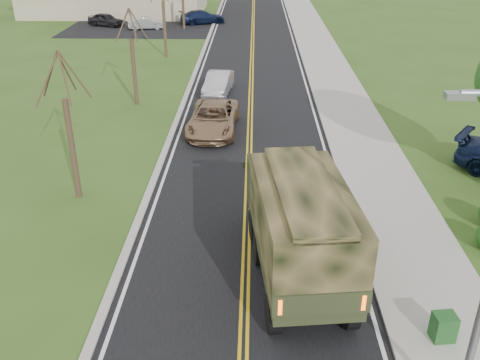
{
  "coord_description": "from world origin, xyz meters",
  "views": [
    {
      "loc": [
        0.21,
        -9.34,
        10.52
      ],
      "look_at": [
        -0.27,
        8.09,
        1.8
      ],
      "focal_mm": 40.0,
      "sensor_mm": 36.0,
      "label": 1
    }
  ],
  "objects_px": {
    "military_truck": "(299,220)",
    "utility_box_near": "(444,327)",
    "sedan_silver": "(218,84)",
    "suv_champagne": "(213,118)"
  },
  "relations": [
    {
      "from": "military_truck",
      "to": "utility_box_near",
      "type": "relative_size",
      "value": 9.39
    },
    {
      "from": "sedan_silver",
      "to": "utility_box_near",
      "type": "xyz_separation_m",
      "value": [
        7.53,
        -22.26,
        -0.19
      ]
    },
    {
      "from": "sedan_silver",
      "to": "utility_box_near",
      "type": "bearing_deg",
      "value": -64.85
    },
    {
      "from": "sedan_silver",
      "to": "utility_box_near",
      "type": "relative_size",
      "value": 5.23
    },
    {
      "from": "military_truck",
      "to": "utility_box_near",
      "type": "height_order",
      "value": "military_truck"
    },
    {
      "from": "military_truck",
      "to": "suv_champagne",
      "type": "xyz_separation_m",
      "value": [
        -3.58,
        12.67,
        -1.34
      ]
    },
    {
      "from": "military_truck",
      "to": "utility_box_near",
      "type": "bearing_deg",
      "value": -43.8
    },
    {
      "from": "sedan_silver",
      "to": "utility_box_near",
      "type": "distance_m",
      "value": 23.5
    },
    {
      "from": "military_truck",
      "to": "suv_champagne",
      "type": "bearing_deg",
      "value": 99.43
    },
    {
      "from": "sedan_silver",
      "to": "suv_champagne",
      "type": "bearing_deg",
      "value": -82.2
    }
  ]
}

